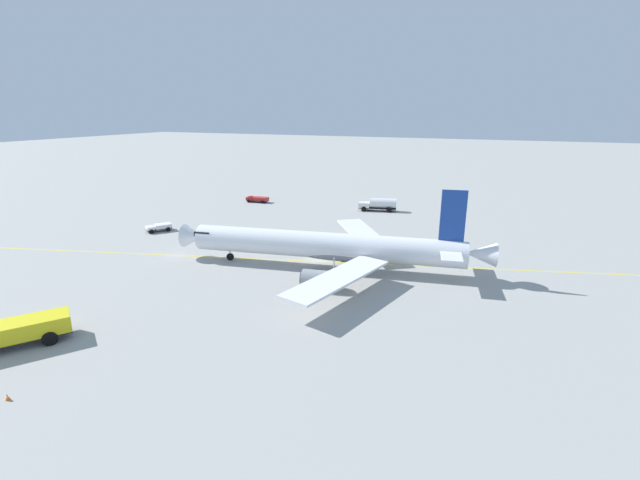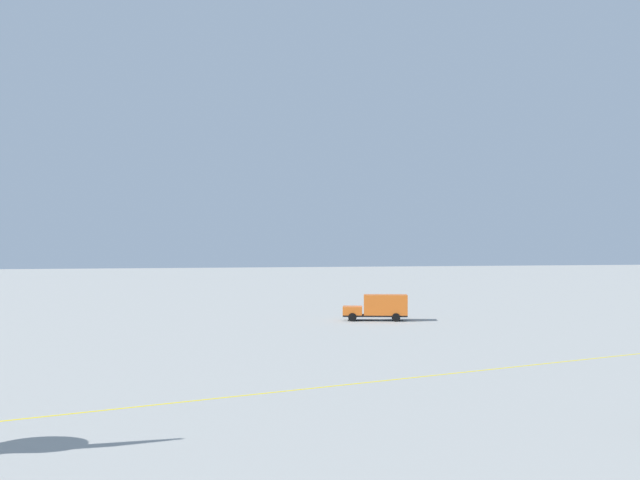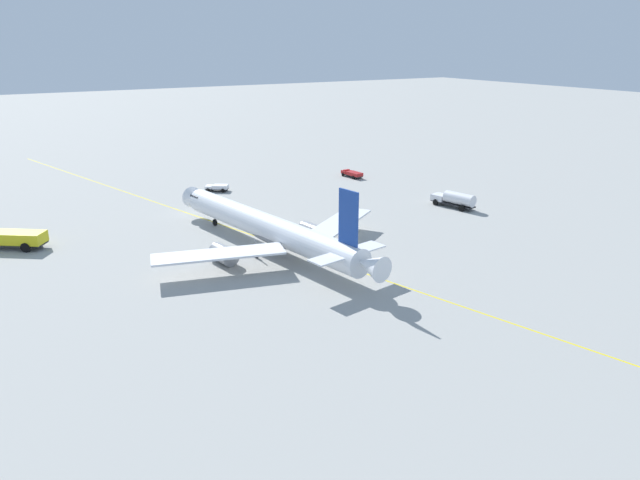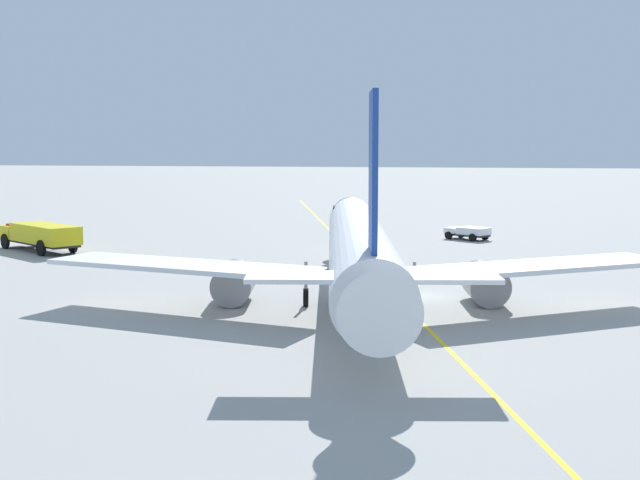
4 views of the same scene
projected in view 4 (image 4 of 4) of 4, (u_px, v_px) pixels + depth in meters
ground_plane at (418, 296)px, 55.06m from camera, size 600.00×600.00×0.00m
airliner_main at (359, 252)px, 52.56m from camera, size 44.47×36.80×11.92m
pushback_tug_truck at (468, 232)px, 87.33m from camera, size 4.27×4.84×1.30m
fire_tender_truck at (40, 234)px, 77.89m from camera, size 8.73×10.55×2.50m
taxiway_centreline at (400, 301)px, 53.43m from camera, size 183.79×51.49×0.01m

